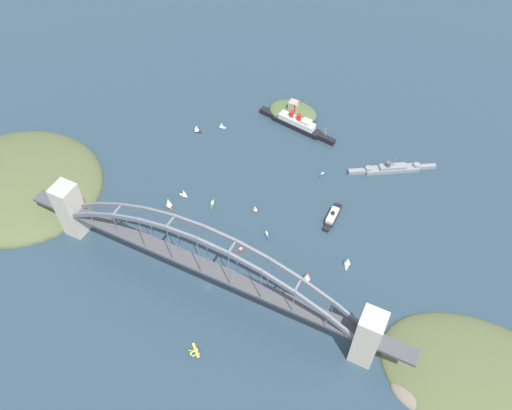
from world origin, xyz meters
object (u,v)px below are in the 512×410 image
object	(u,v)px
small_boat_2	(241,249)
small_boat_4	(212,204)
small_boat_0	(197,128)
small_boat_1	(347,261)
ocean_liner	(297,124)
seaplane_taxiing_near_bridge	(195,351)
small_boat_8	(267,235)
small_boat_6	(255,208)
fort_island_mid_harbor	(293,112)
harbor_arch_bridge	(205,266)
small_boat_5	(169,202)
channel_marker_buoy	(264,275)
naval_cruiser	(391,168)
small_boat_9	(184,193)
small_boat_10	(307,276)
harbor_ferry_steamer	(332,216)
small_boat_3	(323,174)
small_boat_7	(222,125)

from	to	relation	value
small_boat_2	small_boat_4	world-z (taller)	small_boat_2
small_boat_0	small_boat_1	distance (m)	193.16
ocean_liner	seaplane_taxiing_near_bridge	size ratio (longest dim) A/B	8.39
small_boat_8	small_boat_6	bearing A→B (deg)	136.59
small_boat_2	small_boat_4	distance (m)	51.71
fort_island_mid_harbor	small_boat_6	world-z (taller)	fort_island_mid_harbor
ocean_liner	harbor_arch_bridge	bearing A→B (deg)	-86.46
small_boat_0	small_boat_5	size ratio (longest dim) A/B	0.77
harbor_arch_bridge	small_boat_4	world-z (taller)	harbor_arch_bridge
small_boat_2	ocean_liner	bearing A→B (deg)	97.10
ocean_liner	small_boat_8	xyz separation A→B (m)	(29.95, -126.69, -4.02)
small_boat_6	small_boat_8	world-z (taller)	small_boat_6
ocean_liner	channel_marker_buoy	world-z (taller)	ocean_liner
small_boat_8	fort_island_mid_harbor	bearing A→B (deg)	105.82
ocean_liner	naval_cruiser	world-z (taller)	ocean_liner
small_boat_0	channel_marker_buoy	size ratio (longest dim) A/B	3.09
small_boat_5	harbor_arch_bridge	bearing A→B (deg)	-38.15
small_boat_5	small_boat_9	distance (m)	15.97
small_boat_0	small_boat_10	size ratio (longest dim) A/B	0.91
harbor_ferry_steamer	small_boat_8	distance (m)	55.50
small_boat_9	small_boat_10	distance (m)	126.10
ocean_liner	naval_cruiser	xyz separation A→B (m)	(96.28, -14.97, -2.29)
small_boat_9	small_boat_10	world-z (taller)	small_boat_9
small_boat_10	small_boat_6	bearing A→B (deg)	146.43
fort_island_mid_harbor	small_boat_4	world-z (taller)	fort_island_mid_harbor
small_boat_3	small_boat_10	xyz separation A→B (m)	(28.68, -104.15, 3.09)
small_boat_1	small_boat_7	bearing A→B (deg)	149.46
small_boat_6	harbor_arch_bridge	bearing A→B (deg)	-89.40
small_boat_10	harbor_arch_bridge	bearing A→B (deg)	-148.94
harbor_arch_bridge	naval_cruiser	distance (m)	193.58
harbor_ferry_steamer	small_boat_4	distance (m)	98.05
small_boat_2	small_boat_9	size ratio (longest dim) A/B	0.82
harbor_ferry_steamer	small_boat_7	distance (m)	143.75
naval_cruiser	small_boat_2	world-z (taller)	naval_cruiser
small_boat_3	fort_island_mid_harbor	bearing A→B (deg)	132.17
small_boat_2	small_boat_3	xyz separation A→B (m)	(26.29, 102.04, -0.04)
small_boat_6	small_boat_4	bearing A→B (deg)	-164.55
small_boat_1	naval_cruiser	bearing A→B (deg)	89.47
small_boat_4	channel_marker_buoy	world-z (taller)	channel_marker_buoy
harbor_arch_bridge	small_boat_2	world-z (taller)	harbor_arch_bridge
small_boat_6	small_boat_9	size ratio (longest dim) A/B	0.83
small_boat_4	small_boat_3	bearing A→B (deg)	46.49
small_boat_8	harbor_ferry_steamer	bearing A→B (deg)	44.54
small_boat_5	small_boat_6	distance (m)	70.50
fort_island_mid_harbor	small_boat_7	distance (m)	69.92
small_boat_4	small_boat_8	world-z (taller)	small_boat_8
small_boat_5	small_boat_8	distance (m)	84.84
harbor_ferry_steamer	small_boat_0	size ratio (longest dim) A/B	3.58
small_boat_3	small_boat_8	xyz separation A→B (m)	(-14.77, -80.72, 0.12)
harbor_arch_bridge	fort_island_mid_harbor	bearing A→B (deg)	96.12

